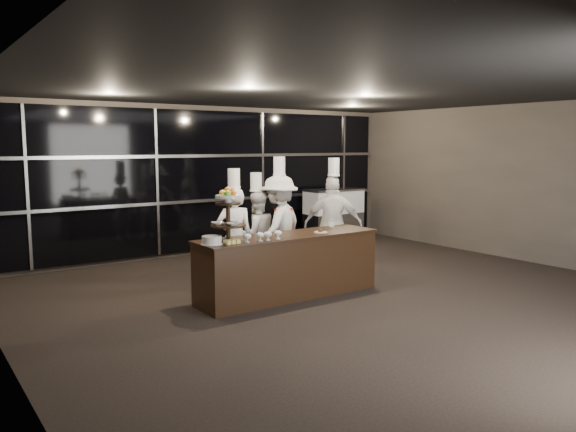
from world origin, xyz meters
TOP-DOWN VIEW (x-y plane):
  - room at (0.00, 0.00)m, footprint 10.00×10.00m
  - window_wall at (0.00, 4.94)m, footprint 8.60×0.10m
  - buffet_counter at (-0.68, 1.28)m, footprint 2.84×0.74m
  - display_stand at (-1.68, 1.28)m, footprint 0.48×0.48m
  - compotes at (-1.26, 1.06)m, footprint 0.61×0.11m
  - layer_cake at (-1.96, 1.23)m, footprint 0.30×0.30m
  - pastry_squares at (-1.72, 1.12)m, footprint 0.20×0.13m
  - small_plate at (-0.16, 1.18)m, footprint 0.20×0.20m
  - chef_cup at (0.34, 1.53)m, footprint 0.08×0.08m
  - display_case at (2.70, 4.30)m, footprint 1.34×0.59m
  - chef_a at (-1.01, 2.29)m, footprint 0.66×0.54m
  - chef_b at (-0.47, 2.51)m, footprint 0.77×0.64m
  - chef_c at (-0.15, 2.29)m, footprint 1.29×1.10m
  - chef_d at (0.82, 2.07)m, footprint 1.03×0.96m

SIDE VIEW (x-z plane):
  - buffet_counter at x=-0.68m, z-range 0.01..0.93m
  - display_case at x=2.70m, z-range 0.07..1.31m
  - chef_b at x=-0.47m, z-range -0.13..1.64m
  - chef_a at x=-1.01m, z-range -0.12..1.74m
  - chef_d at x=0.82m, z-range -0.13..1.87m
  - chef_c at x=-0.15m, z-range -0.14..1.89m
  - small_plate at x=-0.16m, z-range 0.91..0.96m
  - pastry_squares at x=-1.72m, z-range 0.92..0.97m
  - chef_cup at x=0.34m, z-range 0.92..0.99m
  - layer_cake at x=-1.96m, z-range 0.92..1.03m
  - compotes at x=-1.26m, z-range 0.94..1.06m
  - display_stand at x=-1.68m, z-range 0.97..1.71m
  - room at x=0.00m, z-range -3.50..6.50m
  - window_wall at x=0.00m, z-range 0.10..2.90m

